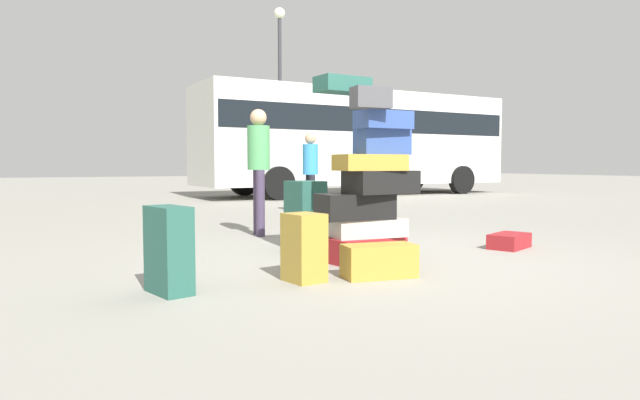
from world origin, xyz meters
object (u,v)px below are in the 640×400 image
(suitcase_tan_right_side, at_px, (379,261))
(suitcase_teal_behind_tower, at_px, (169,250))
(suitcase_tower, at_px, (367,188))
(parked_bus, at_px, (356,136))
(suitcase_tan_left_side, at_px, (304,247))
(suitcase_maroon_white_trunk, at_px, (509,241))
(lamp_post, at_px, (280,73))
(person_tourist_with_camera, at_px, (259,160))
(person_bearded_onlooker, at_px, (310,166))
(suitcase_teal_foreground_near, at_px, (305,215))

(suitcase_tan_right_side, distance_m, suitcase_teal_behind_tower, 1.73)
(suitcase_tower, bearing_deg, parked_bus, 60.50)
(suitcase_teal_behind_tower, bearing_deg, parked_bus, 39.91)
(suitcase_tan_left_side, height_order, parked_bus, parked_bus)
(suitcase_maroon_white_trunk, height_order, lamp_post, lamp_post)
(suitcase_tower, relative_size, suitcase_maroon_white_trunk, 3.43)
(person_tourist_with_camera, bearing_deg, suitcase_teal_behind_tower, -20.72)
(suitcase_tan_right_side, height_order, person_bearded_onlooker, person_bearded_onlooker)
(parked_bus, bearing_deg, suitcase_tan_left_side, -124.64)
(suitcase_maroon_white_trunk, height_order, parked_bus, parked_bus)
(suitcase_tan_right_side, xyz_separation_m, person_tourist_with_camera, (0.05, 3.06, 0.87))
(suitcase_maroon_white_trunk, bearing_deg, suitcase_teal_behind_tower, 164.59)
(suitcase_tan_right_side, xyz_separation_m, parked_bus, (6.23, 11.17, 1.69))
(person_bearded_onlooker, relative_size, parked_bus, 0.15)
(person_bearded_onlooker, bearing_deg, suitcase_teal_foreground_near, -18.34)
(suitcase_tan_left_side, xyz_separation_m, suitcase_teal_behind_tower, (-1.07, 0.06, 0.05))
(suitcase_teal_foreground_near, xyz_separation_m, suitcase_maroon_white_trunk, (2.12, -0.96, -0.30))
(suitcase_tan_right_side, bearing_deg, suitcase_maroon_white_trunk, 26.52)
(suitcase_teal_foreground_near, relative_size, person_bearded_onlooker, 0.49)
(suitcase_teal_behind_tower, distance_m, person_tourist_with_camera, 3.43)
(suitcase_tower, bearing_deg, person_bearded_onlooker, 70.69)
(parked_bus, distance_m, lamp_post, 3.34)
(suitcase_tan_left_side, bearing_deg, suitcase_teal_behind_tower, 167.02)
(suitcase_teal_behind_tower, height_order, lamp_post, lamp_post)
(suitcase_tower, height_order, suitcase_maroon_white_trunk, suitcase_tower)
(person_bearded_onlooker, xyz_separation_m, parked_bus, (4.14, 5.39, 0.91))
(suitcase_tan_right_side, height_order, parked_bus, parked_bus)
(suitcase_tower, xyz_separation_m, suitcase_tan_right_side, (-0.33, -0.74, -0.58))
(suitcase_tan_left_side, relative_size, lamp_post, 0.09)
(suitcase_maroon_white_trunk, bearing_deg, person_bearded_onlooker, 68.20)
(parked_bus, bearing_deg, lamp_post, 130.97)
(suitcase_teal_behind_tower, bearing_deg, suitcase_teal_foreground_near, 25.43)
(parked_bus, xyz_separation_m, lamp_post, (-1.79, 1.88, 2.10))
(suitcase_tan_left_side, distance_m, person_tourist_with_camera, 3.09)
(suitcase_tower, xyz_separation_m, parked_bus, (5.90, 10.43, 1.11))
(suitcase_tan_right_side, bearing_deg, parked_bus, 69.15)
(suitcase_teal_foreground_near, distance_m, suitcase_maroon_white_trunk, 2.34)
(suitcase_tower, height_order, parked_bus, parked_bus)
(suitcase_tan_left_side, relative_size, person_bearded_onlooker, 0.36)
(suitcase_teal_foreground_near, height_order, person_tourist_with_camera, person_tourist_with_camera)
(suitcase_teal_behind_tower, relative_size, lamp_post, 0.11)
(suitcase_teal_behind_tower, height_order, person_bearded_onlooker, person_bearded_onlooker)
(suitcase_teal_foreground_near, xyz_separation_m, person_tourist_with_camera, (-0.05, 1.37, 0.63))
(suitcase_maroon_white_trunk, relative_size, suitcase_teal_behind_tower, 0.82)
(suitcase_teal_behind_tower, height_order, parked_bus, parked_bus)
(suitcase_tan_right_side, bearing_deg, suitcase_tan_left_side, 175.92)
(suitcase_tan_right_side, bearing_deg, suitcase_teal_foreground_near, 95.10)
(suitcase_tower, distance_m, suitcase_tan_left_side, 1.22)
(suitcase_teal_foreground_near, relative_size, lamp_post, 0.13)
(person_bearded_onlooker, height_order, person_tourist_with_camera, person_tourist_with_camera)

